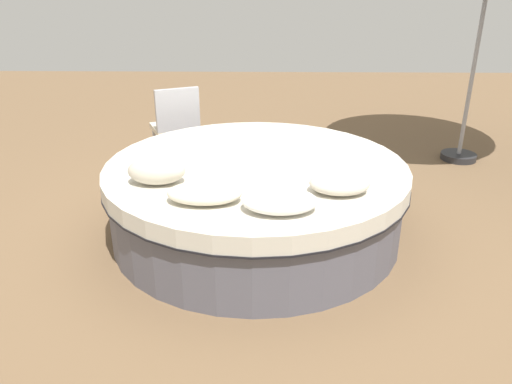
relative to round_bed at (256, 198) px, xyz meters
The scene contains 7 objects.
ground_plane 0.34m from the round_bed, ahead, with size 16.00×16.00×0.00m, color brown.
round_bed is the anchor object (origin of this frame).
throw_pillow_0 1.00m from the round_bed, 30.02° to the left, with size 0.46×0.30×0.22m, color beige.
throw_pillow_1 0.96m from the round_bed, 65.66° to the left, with size 0.55×0.32×0.14m, color beige.
throw_pillow_2 1.03m from the round_bed, 101.31° to the left, with size 0.54×0.36×0.15m, color white.
throw_pillow_3 0.97m from the round_bed, 136.95° to the left, with size 0.46×0.34×0.15m, color beige.
patio_chair 2.02m from the round_bed, 60.14° to the right, with size 0.68×0.67×0.98m.
Camera 1 is at (-0.08, 4.15, 2.24)m, focal length 35.38 mm.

